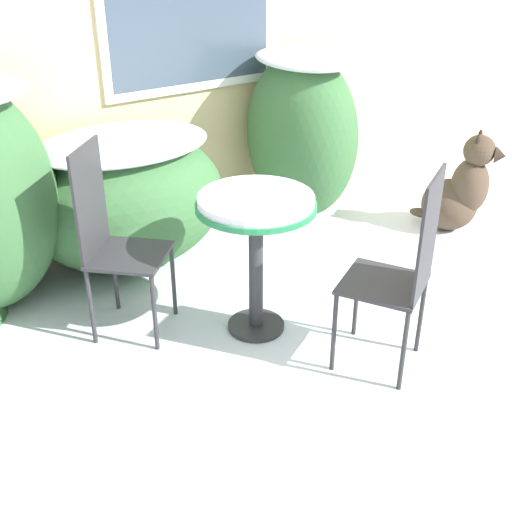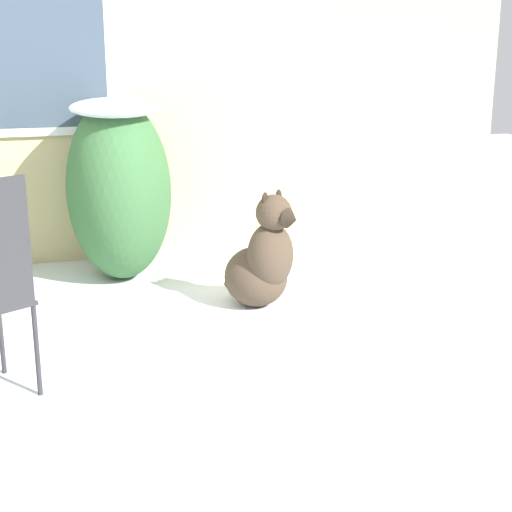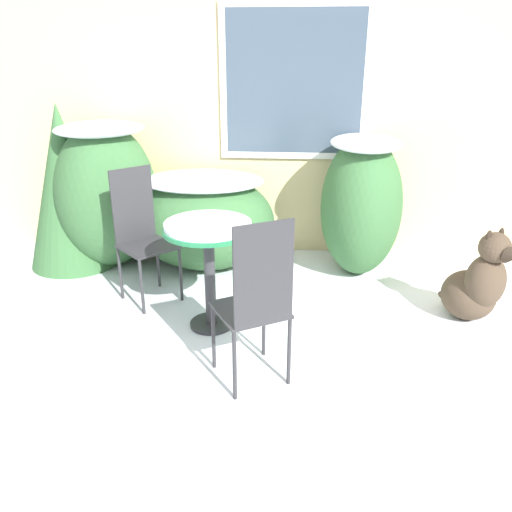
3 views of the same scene
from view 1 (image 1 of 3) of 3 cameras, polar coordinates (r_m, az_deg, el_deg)
The scene contains 8 objects.
ground_plane at distance 3.48m, azimuth 9.89°, elevation -8.85°, with size 16.00×16.00×0.00m, color white.
house_wall at distance 4.64m, azimuth -8.50°, elevation 20.34°, with size 8.00×0.10×2.91m.
shrub_middle at distance 4.19m, azimuth -11.34°, elevation 5.24°, with size 1.29×0.98×0.89m.
shrub_right at distance 4.83m, azimuth 4.04°, elevation 10.99°, with size 0.71×0.98×1.24m.
patio_table at distance 3.33m, azimuth 0.00°, elevation 3.09°, with size 0.63×0.63×0.80m.
patio_chair_near_table at distance 3.46m, azimuth -12.64°, elevation 1.68°, with size 0.55×0.55×1.06m.
patio_chair_far_side at distance 3.15m, azimuth 12.85°, elevation -1.14°, with size 0.53×0.53×1.06m.
dog at distance 4.89m, azimuth 17.57°, elevation 5.37°, with size 0.54×0.58×0.75m.
Camera 1 is at (-2.04, -1.92, 2.06)m, focal length 45.00 mm.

